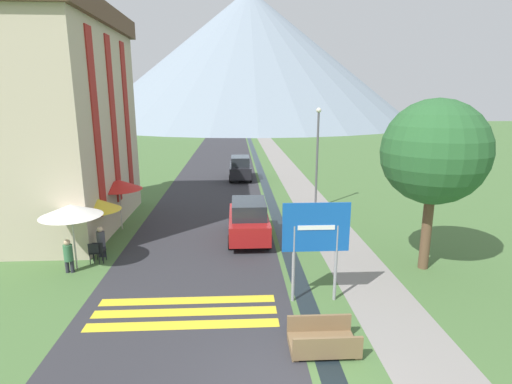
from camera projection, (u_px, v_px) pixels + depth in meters
The scene contains 21 objects.
ground_plane at pixel (249, 188), 28.07m from camera, with size 160.00×160.00×0.00m, color #476B38.
road at pixel (219, 165), 37.66m from camera, with size 6.40×60.00×0.01m.
footpath at pixel (283, 165), 37.97m from camera, with size 2.20×60.00×0.01m.
drainage_channel at pixel (258, 165), 37.85m from camera, with size 0.60×60.00×0.00m.
crosswalk_marking at pixel (185, 312), 11.86m from camera, with size 5.44×1.84×0.01m.
mountain_distant at pixel (249, 58), 98.03m from camera, with size 79.57×79.57×31.43m.
hotel_building at pixel (53, 112), 18.54m from camera, with size 5.89×9.27×10.28m.
road_sign at pixel (316, 236), 12.08m from camera, with size 2.05×0.11×3.18m.
footbridge at pixel (323, 341), 10.09m from camera, with size 1.70×1.10×0.65m.
parked_car_near at pixel (249, 220), 17.80m from camera, with size 1.82×3.97×1.82m.
parked_car_far at pixel (240, 168), 31.01m from camera, with size 1.72×3.92×1.82m.
cafe_chair_near_left at pixel (95, 251), 15.22m from camera, with size 0.40×0.40×0.85m.
cafe_chair_middle at pixel (92, 239), 16.53m from camera, with size 0.40×0.40×0.85m.
cafe_chair_near_right at pixel (99, 250), 15.32m from camera, with size 0.40×0.40×0.85m.
cafe_umbrella_front_white at pixel (71, 210), 14.33m from camera, with size 2.19×2.19×2.49m.
cafe_umbrella_middle_yellow at pixel (96, 204), 16.61m from camera, with size 2.06×2.06×2.16m.
cafe_umbrella_rear_red at pixel (119, 185), 18.87m from camera, with size 2.17×2.17×2.45m.
person_seated_near at pixel (68, 254), 14.42m from camera, with size 0.32×0.32×1.27m.
person_seated_far at pixel (101, 240), 15.85m from camera, with size 0.32×0.32×1.27m.
streetlamp at pixel (317, 150), 22.43m from camera, with size 0.28×0.28×5.69m.
tree_by_path at pixel (435, 152), 13.98m from camera, with size 3.71×3.71×6.23m.
Camera 1 is at (-0.96, -7.36, 6.22)m, focal length 28.00 mm.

